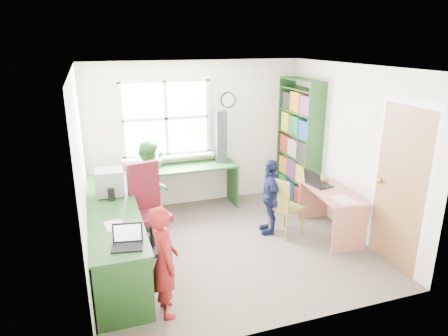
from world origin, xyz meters
The scene contains 19 objects.
room centered at (0.01, 0.10, 1.22)m, with size 3.64×3.44×2.44m.
l_desk centered at (-1.31, -0.28, 0.46)m, with size 2.38×2.95×0.75m.
right_desk centered at (1.50, -0.11, 0.48)m, with size 0.66×1.21×0.67m.
bookshelf centered at (1.65, 1.19, 1.00)m, with size 0.30×1.02×2.10m.
swivel_chair centered at (-1.04, 0.34, 0.50)m, with size 0.65×0.65×1.17m.
wooden_chair centered at (0.83, 0.06, 0.47)m, with size 0.49×0.49×0.87m.
crt_monitor centered at (-1.49, 0.51, 0.93)m, with size 0.37×0.33×0.35m.
laptop_left centered at (-1.42, -0.94, 0.80)m, with size 0.34×0.30×0.21m.
laptop_right centered at (1.39, 0.15, 0.72)m, with size 0.35×0.40×0.24m.
speaker_a centered at (-1.49, 0.31, 0.83)m, with size 0.08×0.08×0.16m.
speaker_b centered at (-1.45, 0.84, 0.85)m, with size 0.12×0.12×0.20m.
cd_tower centered at (0.35, 1.48, 1.18)m, with size 0.17×0.16×0.86m.
game_box centered at (1.48, 0.35, 0.70)m, with size 0.31×0.31×0.06m.
paper_a centered at (-1.51, -0.44, 0.75)m, with size 0.23×0.30×0.00m.
paper_b centered at (1.45, -0.46, 0.67)m, with size 0.23×0.33×0.00m.
potted_plant centered at (-0.68, 1.49, 0.89)m, with size 0.15×0.12×0.27m, color #327E3A.
person_red centered at (-1.09, -1.10, 0.59)m, with size 0.43×0.28×1.19m, color maroon.
person_green centered at (-0.89, 1.03, 0.65)m, with size 0.64×0.50×1.31m, color #2E752F.
person_navy centered at (0.69, 0.22, 0.56)m, with size 0.65×0.27×1.11m, color #13193D.
Camera 1 is at (-1.64, -4.62, 2.71)m, focal length 32.00 mm.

